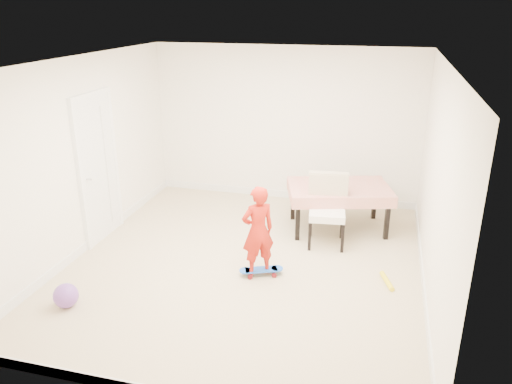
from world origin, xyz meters
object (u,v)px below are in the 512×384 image
(dining_table, at_px, (338,208))
(child, at_px, (258,233))
(balloon, at_px, (66,296))
(dining_chair, at_px, (327,211))
(skateboard, at_px, (261,272))

(dining_table, xyz_separation_m, child, (-0.82, -1.65, 0.24))
(child, height_order, balloon, child)
(dining_table, height_order, dining_chair, dining_chair)
(dining_chair, height_order, balloon, dining_chair)
(dining_table, relative_size, skateboard, 2.65)
(balloon, bearing_deg, dining_table, 46.47)
(child, bearing_deg, dining_chair, -160.71)
(child, bearing_deg, balloon, -4.79)
(balloon, bearing_deg, child, 32.58)
(child, xyz_separation_m, balloon, (-1.92, -1.22, -0.44))
(dining_table, relative_size, balloon, 5.26)
(dining_chair, height_order, skateboard, dining_chair)
(dining_chair, xyz_separation_m, skateboard, (-0.68, -1.08, -0.46))
(skateboard, xyz_separation_m, child, (-0.04, -0.01, 0.54))
(dining_chair, relative_size, skateboard, 1.81)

